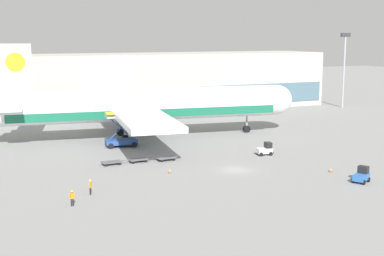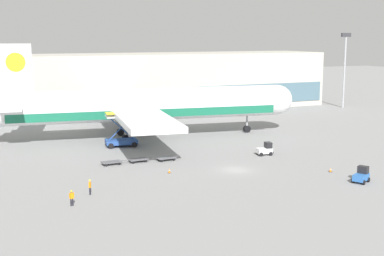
{
  "view_description": "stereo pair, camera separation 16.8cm",
  "coord_description": "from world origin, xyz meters",
  "views": [
    {
      "loc": [
        -34.51,
        -63.17,
        18.28
      ],
      "look_at": [
        -1.09,
        12.46,
        4.0
      ],
      "focal_mm": 50.0,
      "sensor_mm": 36.0,
      "label": 1
    },
    {
      "loc": [
        -34.36,
        -63.24,
        18.28
      ],
      "look_at": [
        -1.09,
        12.46,
        4.0
      ],
      "focal_mm": 50.0,
      "sensor_mm": 36.0,
      "label": 2
    }
  ],
  "objects": [
    {
      "name": "airplane_main",
      "position": [
        -4.42,
        27.8,
        5.84
      ],
      "size": [
        57.9,
        48.64,
        17.0
      ],
      "rotation": [
        0.0,
        0.0,
        -0.14
      ],
      "color": "white",
      "rests_on": "ground_plane"
    },
    {
      "name": "ground_crew_far",
      "position": [
        -21.08,
        -3.45,
        1.09
      ],
      "size": [
        0.36,
        0.52,
        1.84
      ],
      "rotation": [
        0.0,
        0.0,
        4.26
      ],
      "color": "black",
      "rests_on": "ground_plane"
    },
    {
      "name": "traffic_cone_near",
      "position": [
        11.36,
        -6.14,
        0.31
      ],
      "size": [
        0.4,
        0.4,
        0.64
      ],
      "color": "black",
      "rests_on": "ground_plane"
    },
    {
      "name": "scissor_lift_loader",
      "position": [
        -9.88,
        21.93,
        2.15
      ],
      "size": [
        5.56,
        3.98,
        5.7
      ],
      "rotation": [
        0.0,
        0.0,
        -0.14
      ],
      "color": "#284C99",
      "rests_on": "ground_plane"
    },
    {
      "name": "baggage_dolly_lead",
      "position": [
        -14.88,
        9.85,
        0.39
      ],
      "size": [
        3.74,
        1.65,
        0.48
      ],
      "rotation": [
        0.0,
        0.0,
        0.06
      ],
      "color": "#56565B",
      "rests_on": "ground_plane"
    },
    {
      "name": "ground_plane",
      "position": [
        0.0,
        0.0,
        0.0
      ],
      "size": [
        400.0,
        400.0,
        0.0
      ],
      "primitive_type": "plane",
      "color": "gray"
    },
    {
      "name": "baggage_tug_foreground",
      "position": [
        11.61,
        -11.93,
        0.88
      ],
      "size": [
        2.81,
        2.49,
        2.0
      ],
      "rotation": [
        0.0,
        0.0,
        0.49
      ],
      "color": "#2D66B7",
      "rests_on": "ground_plane"
    },
    {
      "name": "baggage_tug_mid",
      "position": [
        8.73,
        6.48,
        0.88
      ],
      "size": [
        2.61,
        1.91,
        2.0
      ],
      "rotation": [
        0.0,
        0.0,
        -0.13
      ],
      "color": "silver",
      "rests_on": "ground_plane"
    },
    {
      "name": "ground_crew_near",
      "position": [
        -23.86,
        -6.82,
        1.05
      ],
      "size": [
        0.56,
        0.27,
        1.78
      ],
      "rotation": [
        0.0,
        0.0,
        0.15
      ],
      "color": "black",
      "rests_on": "ground_plane"
    },
    {
      "name": "light_mast",
      "position": [
        56.5,
        46.53,
        11.27
      ],
      "size": [
        2.8,
        0.5,
        19.03
      ],
      "color": "#9EA0A5",
      "rests_on": "ground_plane"
    },
    {
      "name": "baggage_dolly_second",
      "position": [
        -10.85,
        9.9,
        0.39
      ],
      "size": [
        3.74,
        1.65,
        0.48
      ],
      "rotation": [
        0.0,
        0.0,
        0.06
      ],
      "color": "#56565B",
      "rests_on": "ground_plane"
    },
    {
      "name": "baggage_dolly_third",
      "position": [
        -6.73,
        9.16,
        0.39
      ],
      "size": [
        3.74,
        1.65,
        0.48
      ],
      "rotation": [
        0.0,
        0.0,
        0.06
      ],
      "color": "#56565B",
      "rests_on": "ground_plane"
    },
    {
      "name": "terminal_building",
      "position": [
        9.9,
        62.13,
        6.99
      ],
      "size": [
        90.0,
        18.2,
        14.0
      ],
      "color": "#BCB7A8",
      "rests_on": "ground_plane"
    },
    {
      "name": "traffic_cone_far",
      "position": [
        -8.96,
        2.14,
        0.32
      ],
      "size": [
        0.4,
        0.4,
        0.66
      ],
      "color": "black",
      "rests_on": "ground_plane"
    }
  ]
}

